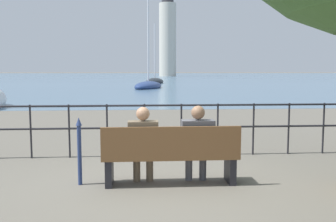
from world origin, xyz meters
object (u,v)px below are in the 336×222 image
object	(u,v)px
closed_umbrella	(79,147)
sailboat_1	(155,81)
harbor_lighthouse	(168,35)
sailboat_0	(148,85)
seated_person_right	(197,140)
park_bench	(171,156)
seated_person_left	(143,142)

from	to	relation	value
closed_umbrella	sailboat_1	distance (m)	47.11
harbor_lighthouse	closed_umbrella	bearing A→B (deg)	-94.84
sailboat_0	harbor_lighthouse	xyz separation A→B (m)	(8.15, 85.09, 12.92)
seated_person_right	sailboat_0	xyz separation A→B (m)	(-0.04, 31.48, -0.38)
park_bench	sailboat_0	xyz separation A→B (m)	(0.37, 31.56, -0.16)
seated_person_left	seated_person_right	xyz separation A→B (m)	(0.82, -0.00, 0.01)
seated_person_left	sailboat_1	size ratio (longest dim) A/B	0.14
seated_person_right	closed_umbrella	distance (m)	1.77
seated_person_right	sailboat_0	world-z (taller)	sailboat_0
park_bench	seated_person_left	world-z (taller)	seated_person_left
closed_umbrella	sailboat_0	size ratio (longest dim) A/B	0.10
sailboat_1	park_bench	bearing A→B (deg)	-80.64
seated_person_right	sailboat_1	bearing A→B (deg)	88.55
seated_person_right	seated_person_left	bearing A→B (deg)	179.87
harbor_lighthouse	seated_person_left	bearing A→B (deg)	-94.38
seated_person_left	sailboat_1	distance (m)	47.09
seated_person_left	harbor_lighthouse	world-z (taller)	harbor_lighthouse
seated_person_left	harbor_lighthouse	size ratio (longest dim) A/B	0.04
seated_person_left	sailboat_1	world-z (taller)	sailboat_1
seated_person_right	closed_umbrella	size ratio (longest dim) A/B	1.16
seated_person_left	seated_person_right	bearing A→B (deg)	-0.13
seated_person_right	sailboat_0	distance (m)	31.49
seated_person_left	sailboat_0	bearing A→B (deg)	88.58
park_bench	sailboat_0	distance (m)	31.56
park_bench	seated_person_right	world-z (taller)	seated_person_right
sailboat_1	seated_person_right	bearing A→B (deg)	-80.14
closed_umbrella	sailboat_0	distance (m)	31.50
sailboat_1	sailboat_0	bearing A→B (deg)	-83.22
seated_person_right	sailboat_0	size ratio (longest dim) A/B	0.11
sailboat_1	harbor_lighthouse	size ratio (longest dim) A/B	0.30
seated_person_left	sailboat_0	distance (m)	31.49
closed_umbrella	harbor_lighthouse	distance (m)	117.64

